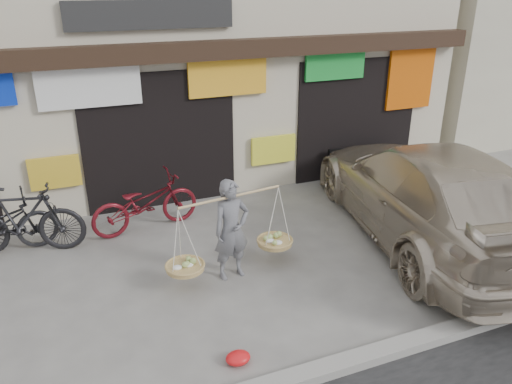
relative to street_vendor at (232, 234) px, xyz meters
name	(u,v)px	position (x,y,z in m)	size (l,w,h in m)	color
ground	(217,295)	(-0.39, -0.42, -0.73)	(70.00, 70.00, 0.00)	gray
shophouse_block	(127,18)	(-0.39, 6.00, 2.71)	(14.00, 6.32, 7.00)	beige
street_vendor	(232,234)	(0.00, 0.00, 0.00)	(2.10, 0.77, 1.60)	slate
bike_1	(22,220)	(-2.99, 1.99, -0.13)	(0.57, 2.02, 1.21)	black
bike_2	(145,203)	(-0.94, 2.08, -0.21)	(0.69, 1.99, 1.05)	#5F1018
suv	(427,192)	(3.61, -0.04, 0.13)	(3.49, 6.28, 1.72)	#C2B39C
red_bag	(238,358)	(-0.58, -1.86, -0.66)	(0.31, 0.25, 0.14)	red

